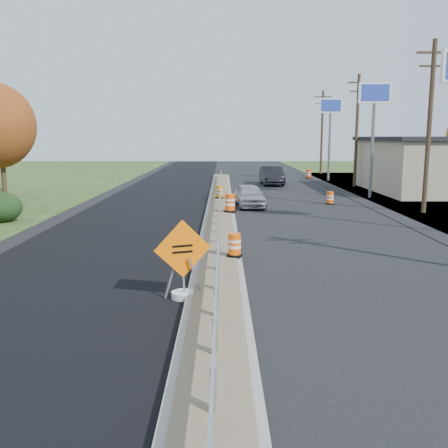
{
  "coord_description": "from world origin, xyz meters",
  "views": [
    {
      "loc": [
        0.15,
        -18.83,
        4.24
      ],
      "look_at": [
        0.2,
        -0.87,
        1.1
      ],
      "focal_mm": 40.0,
      "sensor_mm": 36.0,
      "label": 1
    }
  ],
  "objects_px": {
    "barrel_median_mid": "(230,203)",
    "barrel_shoulder_far": "(309,174)",
    "barrel_shoulder_near": "(330,198)",
    "caution_sign": "(183,279)",
    "car_dark_mid": "(272,176)",
    "barrel_median_near": "(234,245)",
    "barrel_median_far": "(219,192)",
    "car_silver": "(250,195)"
  },
  "relations": [
    {
      "from": "barrel_shoulder_near",
      "to": "barrel_shoulder_far",
      "type": "relative_size",
      "value": 0.89
    },
    {
      "from": "barrel_median_near",
      "to": "car_dark_mid",
      "type": "distance_m",
      "value": 28.42
    },
    {
      "from": "car_dark_mid",
      "to": "barrel_shoulder_far",
      "type": "bearing_deg",
      "value": 55.05
    },
    {
      "from": "caution_sign",
      "to": "car_dark_mid",
      "type": "relative_size",
      "value": 0.42
    },
    {
      "from": "barrel_median_far",
      "to": "barrel_shoulder_near",
      "type": "xyz_separation_m",
      "value": [
        7.07,
        -1.36,
        -0.23
      ]
    },
    {
      "from": "barrel_median_mid",
      "to": "barrel_median_far",
      "type": "xyz_separation_m",
      "value": [
        -0.62,
        6.17,
        -0.07
      ]
    },
    {
      "from": "barrel_shoulder_far",
      "to": "car_silver",
      "type": "xyz_separation_m",
      "value": [
        -7.24,
        -21.16,
        0.26
      ]
    },
    {
      "from": "barrel_median_mid",
      "to": "car_silver",
      "type": "bearing_deg",
      "value": 71.11
    },
    {
      "from": "barrel_median_far",
      "to": "barrel_shoulder_far",
      "type": "distance_m",
      "value": 20.75
    },
    {
      "from": "barrel_median_near",
      "to": "barrel_shoulder_far",
      "type": "height_order",
      "value": "barrel_median_near"
    },
    {
      "from": "barrel_median_mid",
      "to": "car_dark_mid",
      "type": "bearing_deg",
      "value": 77.42
    },
    {
      "from": "barrel_median_mid",
      "to": "barrel_shoulder_far",
      "type": "bearing_deg",
      "value": 71.12
    },
    {
      "from": "barrel_median_far",
      "to": "car_dark_mid",
      "type": "relative_size",
      "value": 0.16
    },
    {
      "from": "barrel_shoulder_far",
      "to": "car_silver",
      "type": "bearing_deg",
      "value": -108.88
    },
    {
      "from": "car_dark_mid",
      "to": "car_silver",
      "type": "bearing_deg",
      "value": -102.73
    },
    {
      "from": "car_silver",
      "to": "car_dark_mid",
      "type": "xyz_separation_m",
      "value": [
        2.75,
        14.29,
        0.13
      ]
    },
    {
      "from": "barrel_median_mid",
      "to": "barrel_shoulder_far",
      "type": "distance_m",
      "value": 26.23
    },
    {
      "from": "barrel_shoulder_near",
      "to": "car_dark_mid",
      "type": "height_order",
      "value": "car_dark_mid"
    },
    {
      "from": "barrel_shoulder_near",
      "to": "car_silver",
      "type": "relative_size",
      "value": 0.2
    },
    {
      "from": "barrel_median_near",
      "to": "barrel_shoulder_near",
      "type": "bearing_deg",
      "value": 66.73
    },
    {
      "from": "barrel_shoulder_near",
      "to": "car_dark_mid",
      "type": "distance_m",
      "value": 13.37
    },
    {
      "from": "caution_sign",
      "to": "car_dark_mid",
      "type": "distance_m",
      "value": 32.42
    },
    {
      "from": "barrel_median_far",
      "to": "car_silver",
      "type": "xyz_separation_m",
      "value": [
        1.87,
        -2.52,
        0.07
      ]
    },
    {
      "from": "barrel_median_far",
      "to": "car_silver",
      "type": "relative_size",
      "value": 0.2
    },
    {
      "from": "car_silver",
      "to": "barrel_median_far",
      "type": "bearing_deg",
      "value": 121.41
    },
    {
      "from": "car_silver",
      "to": "barrel_median_near",
      "type": "bearing_deg",
      "value": -100.33
    },
    {
      "from": "barrel_median_far",
      "to": "barrel_shoulder_far",
      "type": "bearing_deg",
      "value": 63.97
    },
    {
      "from": "barrel_median_near",
      "to": "barrel_median_far",
      "type": "distance_m",
      "value": 16.37
    },
    {
      "from": "barrel_shoulder_near",
      "to": "car_dark_mid",
      "type": "bearing_deg",
      "value": 100.55
    },
    {
      "from": "barrel_median_mid",
      "to": "car_dark_mid",
      "type": "height_order",
      "value": "car_dark_mid"
    },
    {
      "from": "barrel_median_near",
      "to": "barrel_median_mid",
      "type": "height_order",
      "value": "barrel_median_mid"
    },
    {
      "from": "caution_sign",
      "to": "barrel_median_mid",
      "type": "height_order",
      "value": "caution_sign"
    },
    {
      "from": "caution_sign",
      "to": "car_dark_mid",
      "type": "xyz_separation_m",
      "value": [
        5.45,
        31.96,
        0.29
      ]
    },
    {
      "from": "car_dark_mid",
      "to": "barrel_median_mid",
      "type": "bearing_deg",
      "value": -104.4
    },
    {
      "from": "barrel_median_near",
      "to": "barrel_shoulder_near",
      "type": "relative_size",
      "value": 0.96
    },
    {
      "from": "barrel_shoulder_near",
      "to": "barrel_shoulder_far",
      "type": "xyz_separation_m",
      "value": [
        2.04,
        20.01,
        0.05
      ]
    },
    {
      "from": "barrel_shoulder_near",
      "to": "car_dark_mid",
      "type": "relative_size",
      "value": 0.16
    },
    {
      "from": "barrel_shoulder_far",
      "to": "barrel_median_mid",
      "type": "bearing_deg",
      "value": -108.88
    },
    {
      "from": "barrel_median_mid",
      "to": "barrel_median_far",
      "type": "distance_m",
      "value": 6.2
    },
    {
      "from": "barrel_median_near",
      "to": "barrel_shoulder_far",
      "type": "xyz_separation_m",
      "value": [
        8.49,
        35.01,
        -0.16
      ]
    },
    {
      "from": "barrel_shoulder_near",
      "to": "barrel_shoulder_far",
      "type": "bearing_deg",
      "value": 84.19
    },
    {
      "from": "caution_sign",
      "to": "car_dark_mid",
      "type": "bearing_deg",
      "value": 59.82
    }
  ]
}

